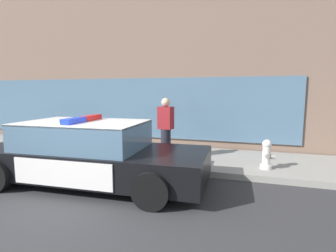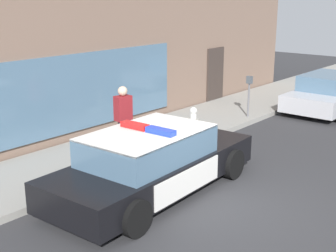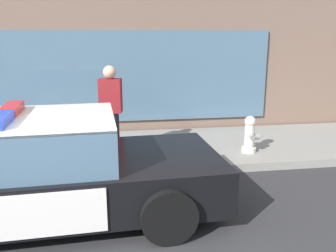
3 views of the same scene
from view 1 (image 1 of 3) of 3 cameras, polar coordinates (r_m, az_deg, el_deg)
ground at (r=5.05m, az=-22.30°, el=-16.78°), size 48.00×48.00×0.00m
sidewalk at (r=8.15m, az=-4.97°, el=-6.37°), size 48.00×2.64×0.15m
storefront_building at (r=13.63m, az=5.96°, el=18.21°), size 23.72×8.97×9.12m
police_cruiser at (r=6.03m, az=-16.72°, el=-5.73°), size 5.12×2.27×1.49m
fire_hydrant at (r=6.84m, az=20.82°, el=-5.89°), size 0.34×0.39×0.73m
pedestrian_on_sidewalk at (r=7.25m, az=-0.50°, el=-0.53°), size 0.44×0.33×1.71m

